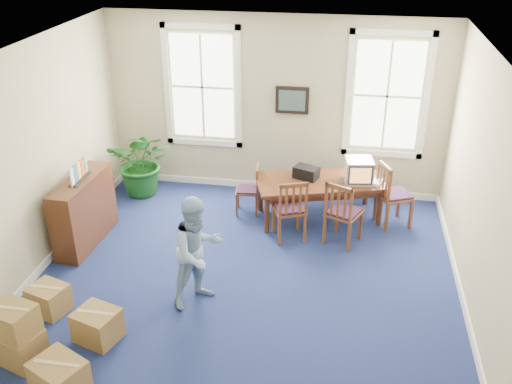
% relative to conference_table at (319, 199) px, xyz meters
% --- Properties ---
extents(floor, '(6.50, 6.50, 0.00)m').
position_rel_conference_table_xyz_m(floor, '(-0.90, -2.26, -0.35)').
color(floor, navy).
rests_on(floor, ground).
extents(ceiling, '(6.50, 6.50, 0.00)m').
position_rel_conference_table_xyz_m(ceiling, '(-0.90, -2.26, 2.85)').
color(ceiling, white).
rests_on(ceiling, ground).
extents(wall_back, '(6.50, 0.00, 6.50)m').
position_rel_conference_table_xyz_m(wall_back, '(-0.90, 0.99, 1.25)').
color(wall_back, '#B6AE88').
rests_on(wall_back, ground).
extents(wall_front, '(6.50, 0.00, 6.50)m').
position_rel_conference_table_xyz_m(wall_front, '(-0.90, -5.51, 1.25)').
color(wall_front, '#B6AE88').
rests_on(wall_front, ground).
extents(wall_left, '(0.00, 6.50, 6.50)m').
position_rel_conference_table_xyz_m(wall_left, '(-3.90, -2.26, 1.25)').
color(wall_left, '#B6AE88').
rests_on(wall_left, ground).
extents(wall_right, '(0.00, 6.50, 6.50)m').
position_rel_conference_table_xyz_m(wall_right, '(2.10, -2.26, 1.25)').
color(wall_right, '#B6AE88').
rests_on(wall_right, ground).
extents(baseboard_back, '(6.00, 0.04, 0.12)m').
position_rel_conference_table_xyz_m(baseboard_back, '(-0.90, 0.96, -0.29)').
color(baseboard_back, white).
rests_on(baseboard_back, ground).
extents(baseboard_left, '(0.04, 6.50, 0.12)m').
position_rel_conference_table_xyz_m(baseboard_left, '(-3.87, -2.26, -0.29)').
color(baseboard_left, white).
rests_on(baseboard_left, ground).
extents(baseboard_right, '(0.04, 6.50, 0.12)m').
position_rel_conference_table_xyz_m(baseboard_right, '(2.07, -2.26, -0.29)').
color(baseboard_right, white).
rests_on(baseboard_right, ground).
extents(window_left, '(1.40, 0.12, 2.20)m').
position_rel_conference_table_xyz_m(window_left, '(-2.20, 0.97, 1.55)').
color(window_left, white).
rests_on(window_left, ground).
extents(window_right, '(1.40, 0.12, 2.20)m').
position_rel_conference_table_xyz_m(window_right, '(1.00, 0.97, 1.55)').
color(window_right, white).
rests_on(window_right, ground).
extents(wall_picture, '(0.58, 0.06, 0.48)m').
position_rel_conference_table_xyz_m(wall_picture, '(-0.60, 0.94, 1.40)').
color(wall_picture, black).
rests_on(wall_picture, ground).
extents(conference_table, '(2.26, 1.50, 0.71)m').
position_rel_conference_table_xyz_m(conference_table, '(0.00, 0.00, 0.00)').
color(conference_table, '#4C2614').
rests_on(conference_table, ground).
extents(crt_tv, '(0.50, 0.53, 0.39)m').
position_rel_conference_table_xyz_m(crt_tv, '(0.61, 0.05, 0.55)').
color(crt_tv, '#B7B7BC').
rests_on(crt_tv, conference_table).
extents(game_console, '(0.24, 0.26, 0.05)m').
position_rel_conference_table_xyz_m(game_console, '(0.90, 0.00, 0.38)').
color(game_console, white).
rests_on(game_console, conference_table).
extents(equipment_bag, '(0.46, 0.39, 0.20)m').
position_rel_conference_table_xyz_m(equipment_bag, '(-0.24, 0.05, 0.45)').
color(equipment_bag, black).
rests_on(equipment_bag, conference_table).
extents(chair_near_left, '(0.61, 0.61, 1.06)m').
position_rel_conference_table_xyz_m(chair_near_left, '(-0.43, -0.71, 0.17)').
color(chair_near_left, brown).
rests_on(chair_near_left, ground).
extents(chair_near_right, '(0.64, 0.64, 1.07)m').
position_rel_conference_table_xyz_m(chair_near_right, '(0.43, -0.71, 0.18)').
color(chair_near_right, brown).
rests_on(chair_near_right, ground).
extents(chair_end_left, '(0.43, 0.43, 0.86)m').
position_rel_conference_table_xyz_m(chair_end_left, '(-1.23, 0.00, 0.08)').
color(chair_end_left, brown).
rests_on(chair_end_left, ground).
extents(chair_end_right, '(0.65, 0.65, 1.10)m').
position_rel_conference_table_xyz_m(chair_end_right, '(1.23, 0.00, 0.20)').
color(chair_end_right, brown).
rests_on(chair_end_right, ground).
extents(man, '(0.94, 0.95, 1.54)m').
position_rel_conference_table_xyz_m(man, '(-1.42, -2.53, 0.42)').
color(man, '#81A2C7').
rests_on(man, ground).
extents(credenza, '(0.47, 1.40, 1.09)m').
position_rel_conference_table_xyz_m(credenza, '(-3.54, -1.38, 0.19)').
color(credenza, '#4C2614').
rests_on(credenza, ground).
extents(brochure_rack, '(0.24, 0.71, 0.31)m').
position_rel_conference_table_xyz_m(brochure_rack, '(-3.52, -1.38, 0.89)').
color(brochure_rack, '#99999E').
rests_on(brochure_rack, credenza).
extents(potted_plant, '(1.23, 1.10, 1.25)m').
position_rel_conference_table_xyz_m(potted_plant, '(-3.23, 0.40, 0.27)').
color(potted_plant, '#134B16').
rests_on(potted_plant, ground).
extents(cardboard_boxes, '(1.78, 1.78, 0.79)m').
position_rel_conference_table_xyz_m(cardboard_boxes, '(-3.00, -3.88, 0.04)').
color(cardboard_boxes, olive).
rests_on(cardboard_boxes, ground).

